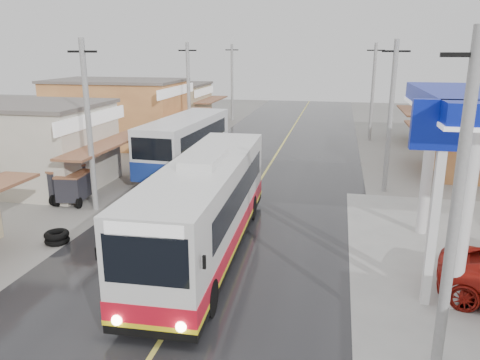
{
  "coord_description": "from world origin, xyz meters",
  "views": [
    {
      "loc": [
        4.3,
        -10.64,
        7.52
      ],
      "look_at": [
        0.24,
        8.71,
        1.96
      ],
      "focal_mm": 35.0,
      "sensor_mm": 36.0,
      "label": 1
    }
  ],
  "objects": [
    {
      "name": "second_bus",
      "position": [
        -5.09,
        17.28,
        1.79
      ],
      "size": [
        3.22,
        10.15,
        3.33
      ],
      "rotation": [
        0.0,
        0.0,
        -0.05
      ],
      "color": "silver",
      "rests_on": "road"
    },
    {
      "name": "road",
      "position": [
        0.0,
        15.0,
        0.01
      ],
      "size": [
        12.0,
        90.0,
        0.02
      ],
      "primitive_type": "cube",
      "color": "black",
      "rests_on": "ground"
    },
    {
      "name": "tyre_stack",
      "position": [
        -6.45,
        4.86,
        0.25
      ],
      "size": [
        0.98,
        0.98,
        0.5
      ],
      "color": "black",
      "rests_on": "ground"
    },
    {
      "name": "coach_bus",
      "position": [
        -0.33,
        5.29,
        1.85
      ],
      "size": [
        3.12,
        12.4,
        3.85
      ],
      "rotation": [
        0.0,
        0.0,
        0.03
      ],
      "color": "silver",
      "rests_on": "road"
    },
    {
      "name": "tricycle_far",
      "position": [
        -9.45,
        10.07,
        1.0
      ],
      "size": [
        2.16,
        2.65,
        1.75
      ],
      "rotation": [
        0.0,
        0.0,
        -0.37
      ],
      "color": "#26262D",
      "rests_on": "ground"
    },
    {
      "name": "ground",
      "position": [
        0.0,
        0.0,
        0.0
      ],
      "size": [
        120.0,
        120.0,
        0.0
      ],
      "primitive_type": "plane",
      "color": "slate",
      "rests_on": "ground"
    },
    {
      "name": "shopfronts_left",
      "position": [
        -13.0,
        18.0,
        0.0
      ],
      "size": [
        11.0,
        44.0,
        5.2
      ],
      "primitive_type": null,
      "color": "tan",
      "rests_on": "ground"
    },
    {
      "name": "cyclist",
      "position": [
        -3.46,
        8.05,
        0.74
      ],
      "size": [
        0.95,
        2.16,
        2.26
      ],
      "rotation": [
        0.0,
        0.0,
        -0.11
      ],
      "color": "black",
      "rests_on": "ground"
    },
    {
      "name": "centre_line",
      "position": [
        0.0,
        15.0,
        0.02
      ],
      "size": [
        0.15,
        90.0,
        0.01
      ],
      "primitive_type": "cube",
      "color": "#D8CC4C",
      "rests_on": "road"
    },
    {
      "name": "utility_poles_right",
      "position": [
        7.0,
        15.0,
        0.0
      ],
      "size": [
        1.6,
        36.0,
        8.0
      ],
      "primitive_type": null,
      "color": "gray",
      "rests_on": "ground"
    },
    {
      "name": "tricycle_near",
      "position": [
        -8.47,
        9.65,
        0.89
      ],
      "size": [
        1.54,
        2.04,
        1.56
      ],
      "rotation": [
        0.0,
        0.0,
        0.11
      ],
      "color": "#26262D",
      "rests_on": "ground"
    },
    {
      "name": "utility_poles_left",
      "position": [
        -7.0,
        16.0,
        0.0
      ],
      "size": [
        1.6,
        50.0,
        8.0
      ],
      "primitive_type": null,
      "color": "gray",
      "rests_on": "ground"
    }
  ]
}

